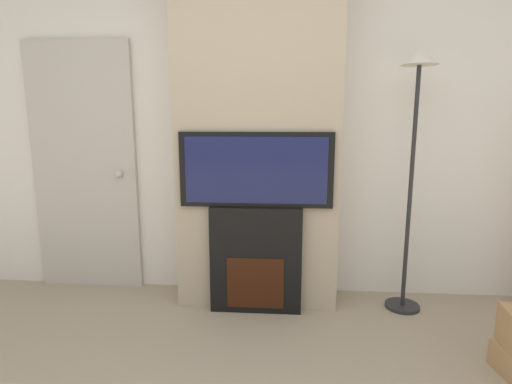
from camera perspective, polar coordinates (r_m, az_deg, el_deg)
name	(u,v)px	position (r m, az deg, el deg)	size (l,w,h in m)	color
wall_back	(260,125)	(3.19, 0.57, 9.48)	(6.00, 0.06, 2.70)	silver
chimney_breast	(258,126)	(2.97, 0.28, 9.41)	(1.18, 0.38, 2.70)	tan
fireplace	(256,259)	(2.96, 0.00, -9.60)	(0.66, 0.15, 0.79)	black
television	(256,170)	(2.80, -0.01, 3.18)	(1.08, 0.07, 0.53)	black
floor_lamp	(415,124)	(3.01, 21.78, 9.01)	(0.25, 0.25, 1.86)	#262628
entry_door	(85,168)	(3.55, -23.28, 3.12)	(0.86, 0.09, 2.01)	#BCB7AD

